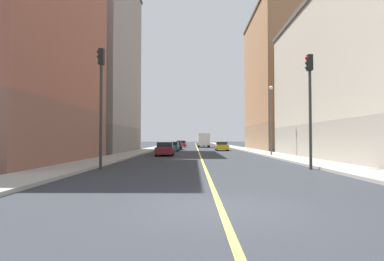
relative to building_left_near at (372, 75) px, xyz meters
name	(u,v)px	position (x,y,z in m)	size (l,w,h in m)	color
ground_plane	(220,207)	(-13.59, -16.43, -6.85)	(400.00, 400.00, 0.00)	#2C2F35
sidewalk_left	(238,148)	(-5.95, 32.57, -6.78)	(2.72, 168.00, 0.15)	#9E9B93
sidewalk_right	(157,148)	(-21.23, 32.57, -6.78)	(2.72, 168.00, 0.15)	#9E9B93
lane_center_stripe	(197,148)	(-13.59, 32.57, -6.84)	(0.16, 154.00, 0.01)	#E5D14C
building_left_near	(372,75)	(0.00, 0.00, 0.00)	(9.49, 24.01, 13.69)	#9D9688
building_left_mid	(283,81)	(0.00, 23.92, 4.17)	(9.49, 18.37, 22.02)	#8F6B4F
building_right_corner	(11,35)	(-27.18, -3.01, 2.18)	(9.49, 15.30, 18.04)	brown
building_right_midblock	(95,62)	(-27.18, 15.13, 4.97)	(9.49, 16.77, 23.63)	slate
traffic_light_left_near	(310,96)	(-7.73, -7.10, -2.71)	(0.40, 0.32, 6.45)	#2D2D2D
traffic_light_right_near	(101,92)	(-19.48, -7.10, -2.51)	(0.40, 0.32, 6.80)	#2D2D2D
street_lamp_left_near	(271,113)	(-6.71, 5.26, -2.59)	(0.36, 0.36, 6.73)	#4C4C51
car_black	(176,146)	(-17.14, 25.24, -6.22)	(1.86, 4.22, 1.29)	black
car_white	(201,143)	(-12.45, 48.95, -6.20)	(1.83, 4.29, 1.35)	white
car_maroon	(165,149)	(-17.20, 6.99, -6.17)	(1.86, 4.34, 1.39)	maroon
car_red	(181,144)	(-16.99, 39.50, -6.17)	(2.04, 4.12, 1.40)	red
car_yellow	(222,146)	(-10.11, 20.70, -6.20)	(1.80, 4.24, 1.31)	gold
car_orange	(183,143)	(-17.05, 51.05, -6.23)	(1.98, 4.41, 1.28)	orange
car_teal	(173,147)	(-17.27, 18.82, -6.22)	(1.91, 4.36, 1.30)	#196670
box_truck	(204,140)	(-12.20, 38.52, -5.33)	(2.39, 6.71, 2.86)	beige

